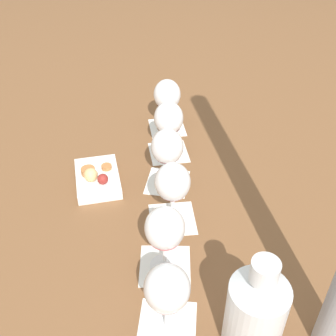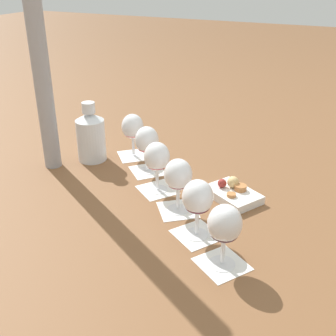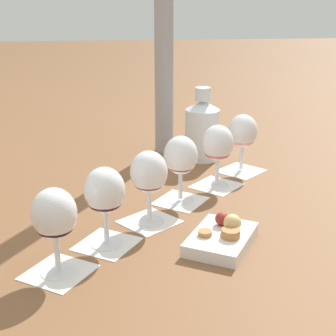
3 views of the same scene
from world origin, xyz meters
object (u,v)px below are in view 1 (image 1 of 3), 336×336
ceramic_vase (256,310)px  snack_dish (97,178)px  wine_glass_4 (169,121)px  wine_glass_1 (165,231)px  wine_glass_5 (167,97)px  wine_glass_3 (167,149)px  wine_glass_2 (173,185)px  wine_glass_0 (167,291)px

ceramic_vase → snack_dish: ceramic_vase is taller
wine_glass_4 → snack_dish: bearing=173.2°
wine_glass_1 → wine_glass_4: (0.27, 0.28, -0.00)m
wine_glass_5 → wine_glass_1: bearing=-133.0°
wine_glass_1 → wine_glass_4: same height
wine_glass_4 → snack_dish: size_ratio=0.82×
wine_glass_1 → wine_glass_5: (0.35, 0.37, -0.00)m
wine_glass_3 → ceramic_vase: ceramic_vase is taller
wine_glass_3 → wine_glass_2: bearing=-127.4°
wine_glass_0 → wine_glass_4: same height
wine_glass_1 → wine_glass_4: bearing=46.3°
wine_glass_0 → wine_glass_3: (0.27, 0.29, -0.00)m
wine_glass_5 → ceramic_vase: 0.68m
wine_glass_0 → snack_dish: bearing=71.4°
ceramic_vase → wine_glass_4: bearing=61.6°
wine_glass_4 → wine_glass_0: bearing=-132.9°
ceramic_vase → snack_dish: 0.53m
wine_glass_4 → ceramic_vase: bearing=-118.4°
wine_glass_4 → wine_glass_1: bearing=-133.7°
wine_glass_0 → wine_glass_1: bearing=49.4°
wine_glass_2 → ceramic_vase: 0.32m
wine_glass_0 → wine_glass_3: size_ratio=1.00×
wine_glass_1 → wine_glass_0: bearing=-130.6°
wine_glass_3 → wine_glass_4: size_ratio=1.00×
wine_glass_1 → wine_glass_3: bearing=46.5°
wine_glass_5 → wine_glass_0: bearing=-132.5°
wine_glass_0 → wine_glass_3: same height
wine_glass_0 → wine_glass_5: size_ratio=1.00×
wine_glass_2 → snack_dish: (-0.05, 0.22, -0.09)m
wine_glass_2 → wine_glass_3: same height
wine_glass_1 → wine_glass_4: size_ratio=1.00×
wine_glass_0 → wine_glass_3: 0.39m
wine_glass_3 → wine_glass_5: same height
wine_glass_4 → wine_glass_5: 0.13m
wine_glass_1 → ceramic_vase: (0.00, -0.21, -0.01)m
wine_glass_1 → wine_glass_3: size_ratio=1.00×
wine_glass_4 → wine_glass_2: bearing=-130.7°
wine_glass_4 → ceramic_vase: size_ratio=0.74×
wine_glass_5 → wine_glass_2: bearing=-130.7°
wine_glass_4 → ceramic_vase: 0.56m
wine_glass_2 → wine_glass_1: bearing=-139.4°
wine_glass_0 → wine_glass_5: same height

